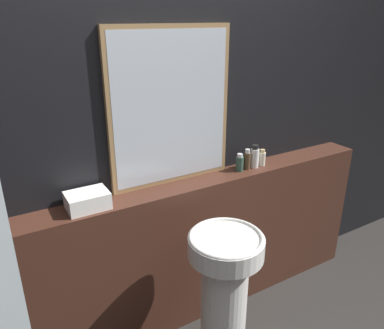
% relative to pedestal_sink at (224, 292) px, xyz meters
% --- Properties ---
extents(wall_back, '(8.00, 0.06, 2.50)m').
position_rel_pedestal_sink_xyz_m(wall_back, '(-0.05, 0.57, 0.75)').
color(wall_back, black).
rests_on(wall_back, ground_plane).
extents(vanity_counter, '(2.89, 0.20, 0.96)m').
position_rel_pedestal_sink_xyz_m(vanity_counter, '(-0.05, 0.44, -0.02)').
color(vanity_counter, '#422319').
rests_on(vanity_counter, ground_plane).
extents(pedestal_sink, '(0.39, 0.39, 0.86)m').
position_rel_pedestal_sink_xyz_m(pedestal_sink, '(0.00, 0.00, 0.00)').
color(pedestal_sink, silver).
rests_on(pedestal_sink, ground_plane).
extents(mirror, '(0.75, 0.03, 0.89)m').
position_rel_pedestal_sink_xyz_m(mirror, '(-0.03, 0.52, 0.91)').
color(mirror, '#937047').
rests_on(mirror, vanity_counter).
extents(towel_stack, '(0.21, 0.16, 0.09)m').
position_rel_pedestal_sink_xyz_m(towel_stack, '(-0.56, 0.44, 0.51)').
color(towel_stack, white).
rests_on(towel_stack, vanity_counter).
extents(shampoo_bottle, '(0.05, 0.05, 0.12)m').
position_rel_pedestal_sink_xyz_m(shampoo_bottle, '(0.41, 0.44, 0.52)').
color(shampoo_bottle, '#2D4C3D').
rests_on(shampoo_bottle, vanity_counter).
extents(conditioner_bottle, '(0.04, 0.04, 0.14)m').
position_rel_pedestal_sink_xyz_m(conditioner_bottle, '(0.47, 0.44, 0.53)').
color(conditioner_bottle, '#4C3823').
rests_on(conditioner_bottle, vanity_counter).
extents(lotion_bottle, '(0.05, 0.05, 0.15)m').
position_rel_pedestal_sink_xyz_m(lotion_bottle, '(0.53, 0.44, 0.53)').
color(lotion_bottle, white).
rests_on(lotion_bottle, vanity_counter).
extents(body_wash_bottle, '(0.04, 0.04, 0.11)m').
position_rel_pedestal_sink_xyz_m(body_wash_bottle, '(0.60, 0.44, 0.52)').
color(body_wash_bottle, beige).
rests_on(body_wash_bottle, vanity_counter).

